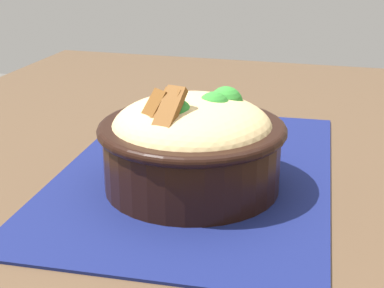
% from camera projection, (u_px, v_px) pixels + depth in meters
% --- Properties ---
extents(table, '(1.25, 0.95, 0.73)m').
position_uv_depth(table, '(188.00, 216.00, 0.71)').
color(table, '#4C3826').
rests_on(table, ground_plane).
extents(placemat, '(0.47, 0.33, 0.00)m').
position_uv_depth(placemat, '(195.00, 174.00, 0.68)').
color(placemat, '#11194C').
rests_on(placemat, table).
extents(bowl, '(0.24, 0.24, 0.12)m').
position_uv_depth(bowl, '(192.00, 141.00, 0.63)').
color(bowl, black).
rests_on(bowl, placemat).
extents(fork, '(0.02, 0.13, 0.00)m').
position_uv_depth(fork, '(194.00, 147.00, 0.75)').
color(fork, silver).
rests_on(fork, placemat).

